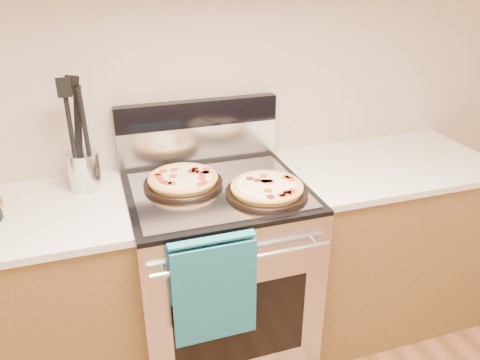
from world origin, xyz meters
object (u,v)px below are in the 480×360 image
object	(u,v)px
pepperoni_pizza_back	(183,180)
pepperoni_pizza_front	(267,189)
utensil_crock	(84,171)
range_body	(219,277)

from	to	relation	value
pepperoni_pizza_back	pepperoni_pizza_front	size ratio (longest dim) A/B	0.99
pepperoni_pizza_back	utensil_crock	size ratio (longest dim) A/B	2.01
pepperoni_pizza_back	pepperoni_pizza_front	world-z (taller)	same
range_body	utensil_crock	distance (m)	0.78
range_body	pepperoni_pizza_front	size ratio (longest dim) A/B	2.68
pepperoni_pizza_front	utensil_crock	xyz separation A→B (m)	(-0.71, 0.32, 0.04)
pepperoni_pizza_front	utensil_crock	bearing A→B (deg)	155.76
range_body	pepperoni_pizza_back	xyz separation A→B (m)	(-0.13, 0.06, 0.50)
utensil_crock	range_body	bearing A→B (deg)	-19.67
range_body	pepperoni_pizza_back	world-z (taller)	pepperoni_pizza_back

